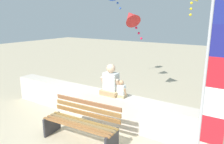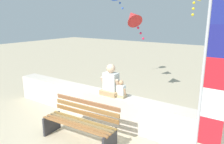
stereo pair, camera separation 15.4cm
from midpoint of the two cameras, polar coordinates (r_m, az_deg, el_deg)
The scene contains 7 objects.
ground_plane at distance 5.48m, azimuth -5.54°, elevation -15.67°, with size 40.00×40.00×0.00m, color #BDAE8F.
seawall_ledge at distance 5.90m, azimuth -0.40°, elevation -9.17°, with size 6.85×0.49×0.78m, color beige.
park_bench at distance 5.04m, azimuth -7.37°, elevation -13.05°, with size 1.80×0.73×0.88m.
person_adult at distance 5.56m, azimuth 0.51°, elevation -2.90°, with size 0.53×0.39×0.81m.
person_child at distance 5.45m, azimuth 3.20°, elevation -4.89°, with size 0.29×0.21×0.44m.
flag_banner at distance 3.80m, azimuth 25.76°, elevation -1.87°, with size 0.41×0.05×3.12m.
kite_red at distance 7.38m, azimuth 6.14°, elevation 14.20°, with size 0.85×0.82×1.11m.
Camera 2 is at (3.17, -3.58, 2.70)m, focal length 34.74 mm.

